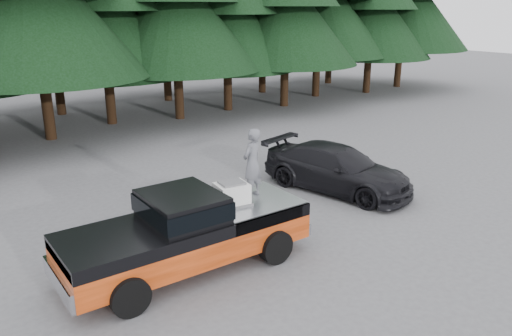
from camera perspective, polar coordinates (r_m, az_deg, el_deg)
ground at (r=12.93m, az=-1.44°, el=-9.33°), size 120.00×120.00×0.00m
pickup_truck at (r=11.90m, az=-7.81°, el=-8.48°), size 6.00×2.04×1.33m
truck_cab at (r=11.47m, az=-8.45°, el=-4.30°), size 1.66×1.90×0.59m
air_compressor at (r=12.12m, az=-2.78°, el=-3.04°), size 0.83×0.71×0.52m
man_on_bed at (r=12.45m, az=-0.43°, el=0.58°), size 0.75×0.63×1.76m
parked_car at (r=16.93m, az=9.23°, el=-0.06°), size 3.31×5.55×1.51m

